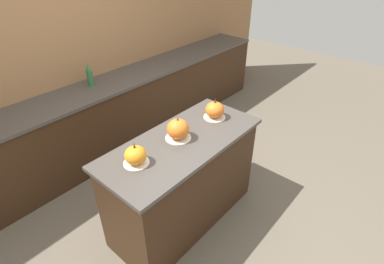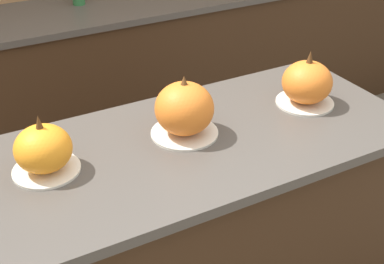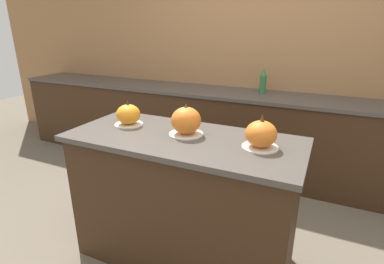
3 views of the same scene
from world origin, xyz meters
name	(u,v)px [view 3 (image 3 of 3)]	position (x,y,z in m)	size (l,w,h in m)	color
ground_plane	(184,256)	(0.00, 0.00, 0.00)	(12.00, 12.00, 0.00)	#665B4C
wall_back	(256,59)	(0.00, 1.83, 1.25)	(8.00, 0.06, 2.50)	#9E7047
kitchen_island	(184,201)	(0.00, 0.00, 0.47)	(1.51, 0.67, 0.94)	#382314
back_counter	(244,134)	(0.00, 1.50, 0.46)	(6.00, 0.60, 0.93)	#382314
pumpkin_cake_left	(128,115)	(-0.46, 0.06, 1.01)	(0.20, 0.20, 0.19)	silver
pumpkin_cake_center	(187,121)	(0.00, 0.05, 1.03)	(0.22, 0.22, 0.21)	silver
pumpkin_cake_right	(261,135)	(0.48, 0.03, 1.02)	(0.21, 0.21, 0.21)	silver
bottle_tall	(263,81)	(0.15, 1.59, 1.06)	(0.07, 0.07, 0.27)	#2D6B38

